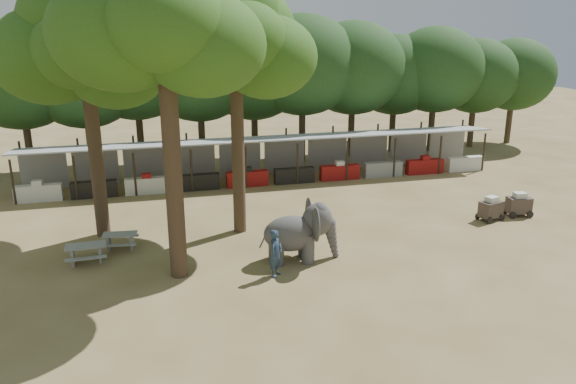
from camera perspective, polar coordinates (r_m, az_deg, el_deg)
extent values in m
plane|color=brown|center=(21.14, 6.06, -8.91)|extent=(100.00, 100.00, 0.00)
cube|color=#A3A6AA|center=(33.15, -2.18, 5.44)|extent=(28.00, 2.99, 0.39)
cylinder|color=#2D2319|center=(31.97, -24.26, 1.05)|extent=(0.12, 0.12, 2.40)
cylinder|color=#2D2319|center=(34.50, -23.61, 2.58)|extent=(0.12, 0.12, 2.80)
cube|color=silver|center=(32.40, -24.03, -0.10)|extent=(2.38, 0.50, 0.90)
cube|color=gray|center=(34.54, -23.54, 1.92)|extent=(2.52, 0.12, 2.00)
cylinder|color=#2D2319|center=(31.58, -19.27, 1.44)|extent=(0.12, 0.12, 2.40)
cylinder|color=#2D2319|center=(34.14, -18.98, 2.95)|extent=(0.12, 0.12, 2.80)
cube|color=black|center=(32.02, -19.11, 0.26)|extent=(2.38, 0.50, 0.90)
cube|color=gray|center=(34.18, -18.92, 2.28)|extent=(2.52, 0.12, 2.00)
cylinder|color=#2D2319|center=(31.44, -14.20, 1.82)|extent=(0.12, 0.12, 2.40)
cylinder|color=#2D2319|center=(34.01, -14.28, 3.31)|extent=(0.12, 0.12, 2.80)
cube|color=silver|center=(31.88, -14.10, 0.63)|extent=(2.38, 0.50, 0.90)
cube|color=gray|center=(34.05, -14.23, 2.64)|extent=(2.52, 0.12, 2.00)
cylinder|color=#2D2319|center=(31.54, -9.11, 2.18)|extent=(0.12, 0.12, 2.40)
cylinder|color=#2D2319|center=(34.10, -9.57, 3.65)|extent=(0.12, 0.12, 2.80)
cube|color=black|center=(31.98, -9.09, 1.00)|extent=(2.38, 0.50, 0.90)
cube|color=gray|center=(34.15, -9.53, 2.98)|extent=(2.52, 0.12, 2.00)
cylinder|color=#2D2319|center=(31.90, -4.10, 2.53)|extent=(0.12, 0.12, 2.40)
cylinder|color=#2D2319|center=(34.43, -4.92, 3.96)|extent=(0.12, 0.12, 2.80)
cube|color=maroon|center=(32.33, -4.15, 1.35)|extent=(2.38, 0.50, 0.90)
cube|color=gray|center=(34.48, -4.89, 3.29)|extent=(2.52, 0.12, 2.00)
cylinder|color=#2D2319|center=(32.49, 0.77, 2.85)|extent=(0.12, 0.12, 2.40)
cylinder|color=#2D2319|center=(34.98, -0.38, 4.23)|extent=(0.12, 0.12, 2.80)
cube|color=black|center=(32.92, 0.65, 1.69)|extent=(2.38, 0.50, 0.90)
cube|color=gray|center=(35.03, -0.36, 3.58)|extent=(2.52, 0.12, 2.00)
cylinder|color=#2D2319|center=(33.31, 5.43, 3.13)|extent=(0.12, 0.12, 2.40)
cylinder|color=#2D2319|center=(35.74, 3.99, 4.47)|extent=(0.12, 0.12, 2.80)
cube|color=maroon|center=(33.72, 5.25, 2.00)|extent=(2.38, 0.50, 0.90)
cube|color=gray|center=(35.78, 4.00, 3.83)|extent=(2.52, 0.12, 2.00)
cylinder|color=#2D2319|center=(34.33, 9.84, 3.38)|extent=(0.12, 0.12, 2.40)
cylinder|color=#2D2319|center=(36.70, 8.16, 4.68)|extent=(0.12, 0.12, 2.80)
cube|color=gray|center=(34.74, 9.62, 2.28)|extent=(2.38, 0.50, 0.90)
cube|color=gray|center=(36.74, 8.16, 4.05)|extent=(2.52, 0.12, 2.00)
cylinder|color=#2D2319|center=(35.55, 13.98, 3.60)|extent=(0.12, 0.12, 2.40)
cylinder|color=#2D2319|center=(37.84, 12.10, 4.85)|extent=(0.12, 0.12, 2.80)
cube|color=maroon|center=(35.94, 13.71, 2.53)|extent=(2.38, 0.50, 0.90)
cube|color=gray|center=(37.88, 12.10, 4.24)|extent=(2.52, 0.12, 2.00)
cylinder|color=#2D2319|center=(36.94, 17.83, 3.78)|extent=(0.12, 0.12, 2.40)
cylinder|color=#2D2319|center=(39.15, 15.80, 4.99)|extent=(0.12, 0.12, 2.80)
cube|color=silver|center=(37.32, 17.52, 2.75)|extent=(2.38, 0.50, 0.90)
cube|color=gray|center=(39.19, 15.79, 4.40)|extent=(2.52, 0.12, 2.00)
cylinder|color=#332316|center=(25.26, -19.15, 5.61)|extent=(0.60, 0.60, 9.20)
cone|color=#332316|center=(24.82, -20.22, 16.05)|extent=(0.57, 0.57, 2.88)
ellipsoid|color=#224A15|center=(25.33, -23.05, 12.61)|extent=(4.80, 4.80, 3.94)
ellipsoid|color=#224A15|center=(24.22, -17.03, 12.10)|extent=(4.20, 4.20, 3.44)
ellipsoid|color=#224A15|center=(25.92, -19.37, 14.41)|extent=(5.20, 5.20, 4.26)
ellipsoid|color=#224A15|center=(23.56, -20.23, 13.40)|extent=(3.80, 3.80, 3.12)
ellipsoid|color=#224A15|center=(25.05, -20.89, 16.03)|extent=(4.40, 4.40, 3.61)
cylinder|color=#332316|center=(20.16, -11.79, 5.19)|extent=(0.64, 0.64, 10.40)
ellipsoid|color=#224A15|center=(20.04, -16.63, 15.29)|extent=(4.80, 4.80, 3.94)
ellipsoid|color=#224A15|center=(19.25, -8.62, 14.55)|extent=(4.20, 4.20, 3.44)
ellipsoid|color=#224A15|center=(20.85, -12.12, 17.31)|extent=(5.20, 5.20, 4.26)
ellipsoid|color=#224A15|center=(18.44, -12.34, 16.42)|extent=(3.80, 3.80, 3.12)
cylinder|color=#332316|center=(24.45, -5.16, 6.61)|extent=(0.56, 0.56, 9.60)
cone|color=#332316|center=(24.03, -5.48, 17.93)|extent=(0.53, 0.53, 3.00)
ellipsoid|color=#224A15|center=(24.17, -8.88, 14.39)|extent=(4.80, 4.80, 3.94)
ellipsoid|color=#224A15|center=(23.71, -2.17, 13.55)|extent=(4.20, 4.20, 3.44)
ellipsoid|color=#224A15|center=(25.15, -5.37, 15.99)|extent=(5.20, 5.20, 4.26)
ellipsoid|color=#224A15|center=(22.76, -4.87, 15.12)|extent=(3.80, 3.80, 3.12)
ellipsoid|color=#224A15|center=(24.18, -6.30, 17.81)|extent=(4.40, 4.40, 3.61)
cylinder|color=#332316|center=(38.03, -23.98, 4.52)|extent=(0.44, 0.44, 3.74)
ellipsoid|color=black|center=(37.49, -24.67, 9.97)|extent=(6.46, 5.95, 5.61)
cylinder|color=#332316|center=(37.61, -18.98, 4.95)|extent=(0.44, 0.44, 3.74)
ellipsoid|color=black|center=(37.06, -19.53, 10.47)|extent=(6.46, 5.95, 5.61)
cylinder|color=#332316|center=(37.47, -13.89, 5.34)|extent=(0.44, 0.44, 3.74)
ellipsoid|color=black|center=(36.92, -14.30, 10.90)|extent=(6.46, 5.95, 5.61)
cylinder|color=#332316|center=(37.63, -8.79, 5.69)|extent=(0.44, 0.44, 3.74)
ellipsoid|color=black|center=(37.08, -9.05, 11.23)|extent=(6.46, 5.95, 5.61)
cylinder|color=#332316|center=(38.08, -3.77, 6.00)|extent=(0.44, 0.44, 3.74)
ellipsoid|color=black|center=(37.54, -3.89, 11.48)|extent=(6.46, 5.95, 5.61)
cylinder|color=#332316|center=(38.82, 1.09, 6.25)|extent=(0.44, 0.44, 3.74)
ellipsoid|color=black|center=(38.28, 1.13, 11.62)|extent=(6.46, 5.95, 5.61)
cylinder|color=#332316|center=(39.82, 5.75, 6.44)|extent=(0.44, 0.44, 3.74)
ellipsoid|color=black|center=(39.30, 5.92, 11.68)|extent=(6.46, 5.95, 5.61)
cylinder|color=#332316|center=(41.06, 10.16, 6.59)|extent=(0.44, 0.44, 3.74)
ellipsoid|color=black|center=(40.56, 10.44, 11.67)|extent=(6.46, 5.95, 5.61)
cylinder|color=#332316|center=(42.54, 14.29, 6.69)|extent=(0.44, 0.44, 3.74)
ellipsoid|color=black|center=(42.05, 14.66, 11.59)|extent=(6.46, 5.95, 5.61)
cylinder|color=#332316|center=(44.21, 18.12, 6.76)|extent=(0.44, 0.44, 3.74)
ellipsoid|color=black|center=(43.75, 18.57, 11.46)|extent=(6.46, 5.95, 5.61)
cylinder|color=#332316|center=(46.07, 21.66, 6.79)|extent=(0.44, 0.44, 3.74)
ellipsoid|color=black|center=(45.62, 22.17, 11.30)|extent=(6.46, 5.95, 5.61)
ellipsoid|color=#3E3C3C|center=(22.19, 0.33, -4.23)|extent=(2.30, 1.44, 1.43)
cylinder|color=#3E3C3C|center=(21.99, -1.07, -6.00)|extent=(0.54, 0.54, 1.21)
cylinder|color=#3E3C3C|center=(22.61, -1.35, -5.33)|extent=(0.54, 0.54, 1.21)
cylinder|color=#3E3C3C|center=(22.21, 2.05, -5.77)|extent=(0.54, 0.54, 1.21)
cylinder|color=#3E3C3C|center=(22.82, 1.68, -5.11)|extent=(0.54, 0.54, 1.21)
ellipsoid|color=#3E3C3C|center=(22.22, 3.01, -2.82)|extent=(1.29, 1.07, 1.33)
ellipsoid|color=#3E3C3C|center=(21.57, 2.88, -3.35)|extent=(0.28, 1.10, 1.36)
ellipsoid|color=#3E3C3C|center=(22.76, 2.13, -2.22)|extent=(0.28, 1.10, 1.36)
cone|color=#3E3C3C|center=(22.70, 4.57, -4.89)|extent=(0.58, 0.58, 1.50)
imported|color=#26384C|center=(20.99, -1.25, -6.24)|extent=(0.76, 0.79, 1.84)
cube|color=gray|center=(23.52, -19.88, -5.15)|extent=(1.57, 0.80, 0.06)
cube|color=gray|center=(23.70, -21.03, -6.10)|extent=(0.14, 0.62, 0.72)
cube|color=gray|center=(23.64, -18.55, -5.89)|extent=(0.14, 0.62, 0.72)
cube|color=gray|center=(23.12, -19.84, -6.36)|extent=(1.55, 0.34, 0.05)
cube|color=gray|center=(24.16, -19.77, -5.33)|extent=(1.55, 0.34, 0.05)
cube|color=gray|center=(24.47, -16.72, -4.14)|extent=(1.45, 0.80, 0.06)
cube|color=gray|center=(24.67, -17.72, -4.92)|extent=(0.15, 0.56, 0.65)
cube|color=gray|center=(24.52, -15.58, -4.86)|extent=(0.15, 0.56, 0.65)
cube|color=gray|center=(24.10, -16.83, -5.20)|extent=(1.40, 0.38, 0.05)
cube|color=gray|center=(25.03, -16.51, -4.31)|extent=(1.40, 0.38, 0.05)
cube|color=#382C25|center=(28.54, 19.91, -1.64)|extent=(1.24, 0.95, 0.77)
cylinder|color=black|center=(28.13, 19.83, -2.74)|extent=(0.33, 0.16, 0.33)
cylinder|color=black|center=(28.79, 20.93, -2.40)|extent=(0.33, 0.16, 0.33)
cylinder|color=black|center=(28.55, 18.72, -2.33)|extent=(0.33, 0.16, 0.33)
cylinder|color=black|center=(29.20, 19.84, -2.01)|extent=(0.33, 0.16, 0.33)
cube|color=silver|center=(28.40, 20.01, -0.70)|extent=(0.65, 0.58, 0.27)
cube|color=#382C25|center=(29.63, 22.39, -1.23)|extent=(1.18, 0.79, 0.77)
cylinder|color=black|center=(29.23, 21.89, -2.22)|extent=(0.34, 0.11, 0.33)
cylinder|color=black|center=(29.67, 23.39, -2.12)|extent=(0.34, 0.11, 0.33)
cylinder|color=black|center=(29.83, 21.23, -1.76)|extent=(0.34, 0.11, 0.33)
cylinder|color=black|center=(30.26, 22.70, -1.67)|extent=(0.34, 0.11, 0.33)
cube|color=silver|center=(29.48, 22.50, -0.31)|extent=(0.60, 0.51, 0.28)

